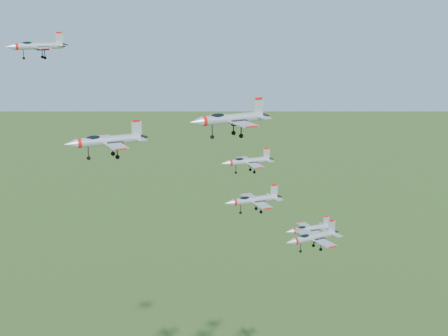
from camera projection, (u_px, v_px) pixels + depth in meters
jet_lead at (37, 46)px, 108.45m from camera, size 10.96×9.05×2.93m
jet_left_high at (106, 140)px, 99.86m from camera, size 14.04×11.65×3.75m
jet_right_high at (230, 119)px, 90.40m from camera, size 13.18×10.92×3.52m
jet_left_low at (247, 161)px, 123.19m from camera, size 11.34×9.52×3.04m
jet_right_low at (253, 200)px, 106.93m from camera, size 10.97×9.17×2.94m
jet_trail at (313, 237)px, 130.53m from camera, size 13.89×11.44×3.72m
jet_extra at (309, 229)px, 147.35m from camera, size 12.64×10.59×3.39m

